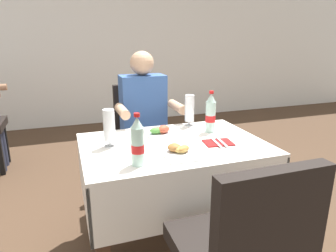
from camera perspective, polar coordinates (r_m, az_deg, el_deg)
back_wall at (r=4.99m, az=-13.52°, el=17.61°), size 11.00×0.12×2.99m
main_dining_table at (r=1.91m, az=0.99°, el=-8.27°), size 1.10×0.77×0.74m
chair_far_diner_seat at (r=2.61m, az=-4.86°, el=-1.62°), size 0.44×0.50×0.97m
chair_near_camera_side at (r=1.32m, az=13.49°, el=-21.80°), size 0.44×0.50×0.97m
seated_diner_far at (r=2.46m, az=-4.36°, el=1.10°), size 0.50×0.46×1.26m
plate_near_camera at (r=1.66m, az=2.48°, el=-4.78°), size 0.22×0.22×0.06m
plate_far_diner at (r=1.99m, az=-0.94°, el=-1.12°), size 0.24×0.24×0.06m
beer_glass_left at (r=2.18m, az=4.08°, el=2.94°), size 0.07×0.07×0.23m
beer_glass_middle at (r=1.78m, az=-11.05°, el=-0.36°), size 0.07×0.07×0.22m
cola_bottle_primary at (r=1.50m, az=-5.77°, el=-3.18°), size 0.07×0.07×0.27m
cola_bottle_secondary at (r=2.05m, az=8.06°, el=2.25°), size 0.07×0.07×0.28m
napkin_cutlery_set at (r=1.86m, az=9.48°, el=-3.09°), size 0.19×0.19×0.01m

